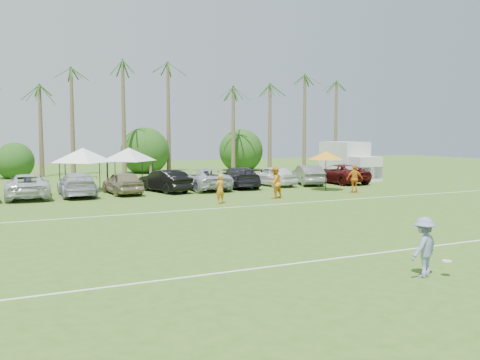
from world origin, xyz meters
name	(u,v)px	position (x,y,z in m)	size (l,w,h in m)	color
ground	(337,279)	(0.00, 0.00, 0.00)	(120.00, 120.00, 0.00)	#3D601D
field_lines	(220,231)	(0.00, 8.00, 0.01)	(80.00, 12.10, 0.01)	white
palm_tree_4	(38,92)	(-4.00, 38.00, 7.48)	(2.40, 2.40, 8.90)	brown
palm_tree_5	(85,84)	(0.00, 38.00, 8.35)	(2.40, 2.40, 9.90)	brown
palm_tree_6	(129,76)	(4.00, 38.00, 9.21)	(2.40, 2.40, 10.90)	brown
palm_tree_7	(170,69)	(8.00, 38.00, 10.06)	(2.40, 2.40, 11.90)	brown
palm_tree_8	(217,98)	(13.00, 38.00, 7.48)	(2.40, 2.40, 8.90)	brown
palm_tree_9	(261,91)	(18.00, 38.00, 8.35)	(2.40, 2.40, 9.90)	brown
palm_tree_10	(302,84)	(23.00, 38.00, 9.21)	(2.40, 2.40, 10.90)	brown
palm_tree_11	(332,78)	(27.00, 38.00, 10.06)	(2.40, 2.40, 11.90)	brown
bush_tree_1	(14,158)	(-6.00, 39.00, 1.80)	(4.00, 4.00, 4.00)	brown
bush_tree_2	(148,155)	(6.00, 39.00, 1.80)	(4.00, 4.00, 4.00)	brown
bush_tree_3	(240,153)	(16.00, 39.00, 1.80)	(4.00, 4.00, 4.00)	brown
sideline_player_a	(220,189)	(3.42, 15.71, 0.83)	(0.61, 0.40, 1.67)	orange
sideline_player_b	(275,183)	(7.41, 16.44, 0.96)	(0.93, 0.73, 1.92)	orange
sideline_player_c	(355,179)	(13.59, 16.64, 0.93)	(1.09, 0.45, 1.86)	orange
box_truck	(349,159)	(19.97, 25.57, 1.70)	(2.65, 6.30, 3.19)	silver
canopy_tent_left	(83,148)	(-2.36, 25.85, 2.95)	(4.26, 4.26, 3.45)	black
canopy_tent_right	(129,148)	(1.14, 27.05, 2.89)	(4.17, 4.17, 3.38)	black
market_umbrella	(326,155)	(12.68, 18.64, 2.43)	(2.44, 2.44, 2.71)	black
frisbee_player	(424,247)	(2.33, -0.82, 0.84)	(1.34, 0.93, 1.68)	#7B80AF
parked_car_2	(28,186)	(-6.14, 23.04, 0.75)	(2.50, 5.42, 1.51)	silver
parked_car_3	(77,184)	(-3.28, 22.85, 0.75)	(2.11, 5.19, 1.51)	#B2B1BC
parked_car_4	(122,183)	(-0.41, 22.77, 0.75)	(1.78, 4.42, 1.51)	gray
parked_car_5	(165,181)	(2.45, 22.75, 0.75)	(1.59, 4.57, 1.51)	black
parked_car_6	(204,179)	(5.32, 22.86, 0.75)	(2.50, 5.42, 1.51)	#B1B5C0
parked_car_7	(239,177)	(8.18, 23.15, 0.75)	(2.11, 5.19, 1.51)	black
parked_car_8	(272,176)	(11.05, 23.21, 0.75)	(1.78, 4.42, 1.51)	white
parked_car_9	(308,175)	(13.92, 22.76, 0.75)	(1.59, 4.57, 1.51)	slate
parked_car_10	(339,174)	(16.78, 22.67, 0.75)	(2.50, 5.42, 1.51)	#490E0F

